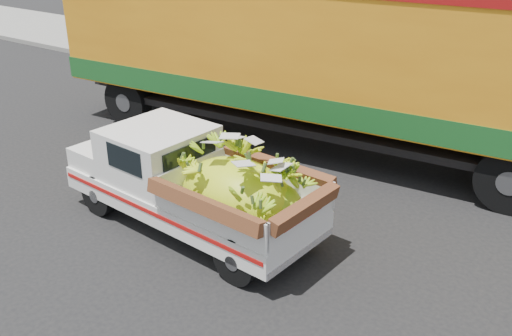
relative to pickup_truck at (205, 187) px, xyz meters
The scene contains 5 objects.
ground 1.25m from the pickup_truck, 48.70° to the right, with size 100.00×100.00×0.00m, color black.
curb 6.56m from the pickup_truck, 84.31° to the left, with size 60.00×0.25×0.15m, color gray.
sidewalk 8.64m from the pickup_truck, 85.70° to the left, with size 60.00×4.00×0.14m, color gray.
pickup_truck is the anchor object (origin of this frame).
semi_trailer 4.25m from the pickup_truck, 90.65° to the left, with size 12.04×3.48×3.80m.
Camera 1 is at (4.24, -4.89, 4.46)m, focal length 40.00 mm.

